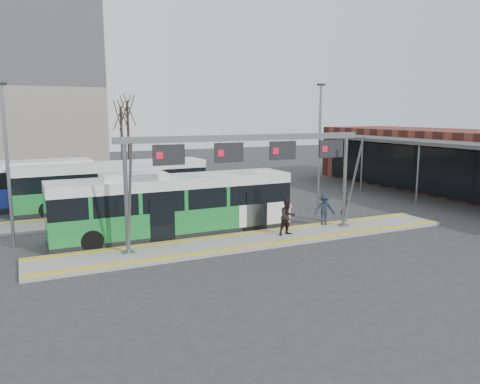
# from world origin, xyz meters

# --- Properties ---
(ground) EXTENTS (120.00, 120.00, 0.00)m
(ground) POSITION_xyz_m (0.00, 0.00, 0.00)
(ground) COLOR #2D2D30
(ground) RESTS_ON ground
(platform_main) EXTENTS (22.00, 3.00, 0.15)m
(platform_main) POSITION_xyz_m (0.00, 0.00, 0.07)
(platform_main) COLOR gray
(platform_main) RESTS_ON ground
(platform_second) EXTENTS (20.00, 3.00, 0.15)m
(platform_second) POSITION_xyz_m (-4.00, 8.00, 0.07)
(platform_second) COLOR gray
(platform_second) RESTS_ON ground
(tactile_main) EXTENTS (22.00, 2.65, 0.02)m
(tactile_main) POSITION_xyz_m (0.00, 0.00, 0.16)
(tactile_main) COLOR yellow
(tactile_main) RESTS_ON platform_main
(tactile_second) EXTENTS (20.00, 0.35, 0.02)m
(tactile_second) POSITION_xyz_m (-4.00, 9.15, 0.16)
(tactile_second) COLOR yellow
(tactile_second) RESTS_ON platform_second
(gantry) EXTENTS (13.00, 1.68, 5.20)m
(gantry) POSITION_xyz_m (-0.35, 0.25, 4.30)
(gantry) COLOR slate
(gantry) RESTS_ON platform_main
(hero_bus) EXTENTS (12.57, 2.72, 3.45)m
(hero_bus) POSITION_xyz_m (-3.53, 2.88, 1.58)
(hero_bus) COLOR black
(hero_bus) RESTS_ON ground
(bg_bus_green) EXTENTS (12.61, 3.25, 3.12)m
(bg_bus_green) POSITION_xyz_m (-5.02, 11.59, 1.54)
(bg_bus_green) COLOR black
(bg_bus_green) RESTS_ON ground
(passenger_a) EXTENTS (0.77, 0.71, 1.76)m
(passenger_a) POSITION_xyz_m (6.21, 1.10, 1.03)
(passenger_a) COLOR black
(passenger_a) RESTS_ON platform_main
(passenger_b) EXTENTS (0.99, 0.80, 1.90)m
(passenger_b) POSITION_xyz_m (1.63, -0.07, 1.10)
(passenger_b) COLOR black
(passenger_b) RESTS_ON platform_main
(passenger_c) EXTENTS (1.31, 1.02, 1.78)m
(passenger_c) POSITION_xyz_m (4.68, 0.97, 1.04)
(passenger_c) COLOR #1E2536
(passenger_c) RESTS_ON platform_main
(tree_left) EXTENTS (1.40, 1.40, 8.03)m
(tree_left) POSITION_xyz_m (-0.49, 30.90, 6.09)
(tree_left) COLOR #382B21
(tree_left) RESTS_ON ground
(tree_mid) EXTENTS (1.40, 1.40, 8.80)m
(tree_mid) POSITION_xyz_m (0.95, 34.33, 6.68)
(tree_mid) COLOR #382B21
(tree_mid) RESTS_ON ground
(lamp_west) EXTENTS (0.50, 0.25, 7.74)m
(lamp_west) POSITION_xyz_m (-11.18, 3.92, 4.11)
(lamp_west) COLOR slate
(lamp_west) RESTS_ON ground
(lamp_east) EXTENTS (0.50, 0.25, 8.23)m
(lamp_east) POSITION_xyz_m (7.05, 5.01, 4.36)
(lamp_east) COLOR slate
(lamp_east) RESTS_ON ground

